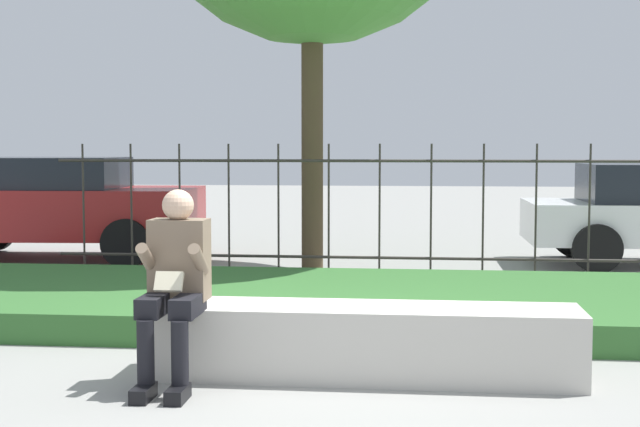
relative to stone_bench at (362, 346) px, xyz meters
The scene contains 6 objects.
ground_plane 0.40m from the stone_bench, behind, with size 60.00×60.00×0.00m, color gray.
stone_bench is the anchor object (origin of this frame).
person_seated_reader 1.35m from the stone_bench, 164.81° to the right, with size 0.42×0.73×1.29m.
grass_berm 2.20m from the stone_bench, 98.82° to the left, with size 8.92×2.94×0.25m.
iron_fence 4.10m from the stone_bench, 94.77° to the left, with size 6.92×0.03×1.61m.
car_parked_left 7.64m from the stone_bench, 128.28° to the left, with size 4.10×2.14×1.43m.
Camera 1 is at (0.70, -5.98, 1.57)m, focal length 50.00 mm.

